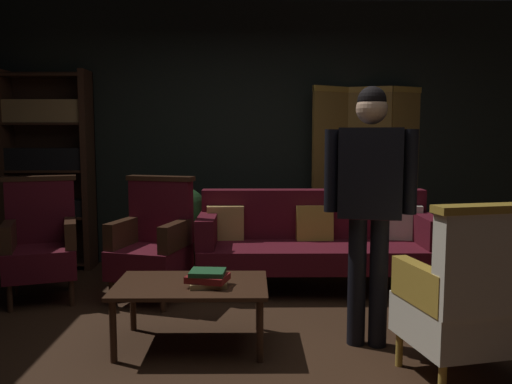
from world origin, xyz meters
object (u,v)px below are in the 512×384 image
object	(u,v)px
potted_plant	(181,225)
bookshelf	(48,164)
armchair_wing_right	(153,242)
book_red_leather	(208,278)
coffee_table	(191,290)
standing_figure	(370,192)
folding_screen	(368,173)
book_green_cloth	(208,273)
velvet_couch	(315,238)
book_tan_leather	(208,284)
armchair_wing_left	(41,242)
armchair_gilt_accent	(466,299)

from	to	relation	value
potted_plant	bookshelf	bearing A→B (deg)	164.18
armchair_wing_right	book_red_leather	size ratio (longest dim) A/B	4.11
coffee_table	standing_figure	xyz separation A→B (m)	(1.17, -0.00, 0.65)
standing_figure	armchair_wing_right	bearing A→B (deg)	147.77
folding_screen	book_green_cloth	bearing A→B (deg)	-124.03
velvet_couch	book_tan_leather	bearing A→B (deg)	-121.55
velvet_couch	armchair_wing_left	distance (m)	2.40
book_green_cloth	bookshelf	bearing A→B (deg)	130.36
folding_screen	velvet_couch	distance (m)	1.21
standing_figure	coffee_table	bearing A→B (deg)	179.76
armchair_wing_left	book_red_leather	xyz separation A→B (m)	(1.50, -1.08, -0.02)
folding_screen	armchair_wing_left	size ratio (longest dim) A/B	1.83
velvet_couch	armchair_wing_left	world-z (taller)	armchair_wing_left
folding_screen	armchair_wing_left	distance (m)	3.30
standing_figure	book_tan_leather	distance (m)	1.21
armchair_wing_right	potted_plant	size ratio (longest dim) A/B	1.16
velvet_couch	book_tan_leather	size ratio (longest dim) A/B	9.00
coffee_table	book_tan_leather	bearing A→B (deg)	-29.00
folding_screen	armchair_wing_right	world-z (taller)	folding_screen
bookshelf	armchair_wing_left	distance (m)	1.27
book_green_cloth	armchair_gilt_accent	bearing A→B (deg)	-19.23
folding_screen	velvet_couch	size ratio (longest dim) A/B	0.90
book_tan_leather	book_red_leather	xyz separation A→B (m)	(0.00, 0.00, 0.04)
armchair_gilt_accent	standing_figure	distance (m)	0.88
velvet_couch	armchair_gilt_accent	distance (m)	2.02
bookshelf	armchair_gilt_accent	bearing A→B (deg)	-38.96
folding_screen	standing_figure	xyz separation A→B (m)	(-0.48, -2.21, 0.04)
coffee_table	book_green_cloth	size ratio (longest dim) A/B	4.52
folding_screen	book_green_cloth	world-z (taller)	folding_screen
standing_figure	book_green_cloth	bearing A→B (deg)	-176.81
book_red_leather	folding_screen	bearing A→B (deg)	55.97
standing_figure	book_green_cloth	size ratio (longest dim) A/B	7.69
armchair_wing_right	book_red_leather	distance (m)	1.20
armchair_gilt_accent	book_red_leather	world-z (taller)	armchair_gilt_accent
coffee_table	potted_plant	world-z (taller)	potted_plant
bookshelf	book_green_cloth	world-z (taller)	bookshelf
armchair_wing_left	book_green_cloth	distance (m)	1.85
bookshelf	book_green_cloth	bearing A→B (deg)	-49.64
armchair_gilt_accent	potted_plant	bearing A→B (deg)	129.64
bookshelf	coffee_table	distance (m)	2.80
bookshelf	armchair_wing_right	xyz separation A→B (m)	(1.28, -1.09, -0.60)
armchair_wing_left	book_red_leather	distance (m)	1.85
armchair_gilt_accent	book_green_cloth	distance (m)	1.55
coffee_table	book_green_cloth	world-z (taller)	book_green_cloth
armchair_wing_left	velvet_couch	bearing A→B (deg)	8.03
folding_screen	book_tan_leather	size ratio (longest dim) A/B	8.07
armchair_wing_left	standing_figure	bearing A→B (deg)	-21.80
potted_plant	book_red_leather	distance (m)	1.80
armchair_gilt_accent	book_green_cloth	bearing A→B (deg)	160.77
velvet_couch	coffee_table	world-z (taller)	velvet_couch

